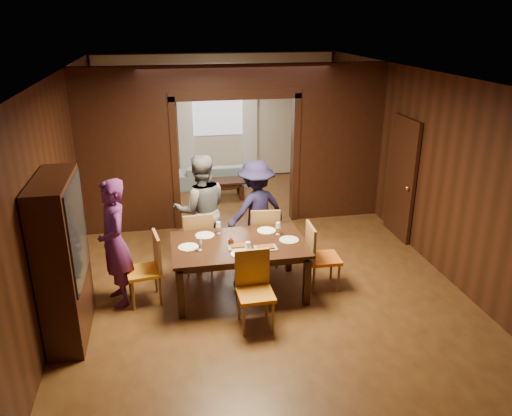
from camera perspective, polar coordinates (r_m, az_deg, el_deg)
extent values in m
plane|color=#4A2914|center=(8.05, -0.41, -5.96)|extent=(9.00, 9.00, 0.00)
cube|color=silver|center=(7.20, -0.47, 15.04)|extent=(5.50, 9.00, 0.02)
cube|color=black|center=(11.82, -4.45, 10.29)|extent=(5.50, 0.02, 2.90)
cube|color=black|center=(7.53, -21.52, 2.51)|extent=(0.02, 9.00, 2.90)
cube|color=black|center=(8.42, 18.37, 4.79)|extent=(0.02, 9.00, 2.90)
cube|color=black|center=(9.01, -14.50, 4.58)|extent=(1.65, 0.15, 2.40)
cube|color=black|center=(9.55, 9.29, 5.90)|extent=(1.65, 0.15, 2.40)
cube|color=black|center=(8.80, -2.41, 14.50)|extent=(5.50, 0.15, 0.50)
cube|color=beige|center=(11.80, -4.43, 10.27)|extent=(5.40, 0.04, 2.85)
imported|color=#521D55|center=(6.83, -15.85, -3.88)|extent=(0.58, 0.73, 1.75)
imported|color=#57585E|center=(7.69, -6.29, -0.24)|extent=(0.88, 0.71, 1.76)
imported|color=#1A173A|center=(7.88, 0.02, -0.19)|extent=(1.18, 0.93, 1.60)
imported|color=#94B0C2|center=(11.47, -4.61, 3.80)|extent=(1.76, 0.69, 0.52)
imported|color=black|center=(6.87, -1.28, -3.49)|extent=(0.34, 0.34, 0.08)
cube|color=black|center=(7.00, -1.93, -6.86)|extent=(1.83, 1.14, 0.76)
cube|color=black|center=(10.69, -3.50, 2.19)|extent=(0.80, 0.50, 0.40)
cube|color=black|center=(6.28, -21.21, -5.55)|extent=(0.40, 1.20, 2.00)
cube|color=black|center=(8.93, 16.30, 3.24)|extent=(0.06, 0.90, 2.10)
cube|color=silver|center=(11.72, -4.45, 11.44)|extent=(1.20, 0.03, 1.30)
cube|color=white|center=(11.71, -8.06, 9.04)|extent=(0.35, 0.06, 2.40)
cube|color=white|center=(11.87, -0.72, 9.41)|extent=(0.35, 0.06, 2.40)
cylinder|color=white|center=(6.76, -7.73, -4.46)|extent=(0.27, 0.27, 0.01)
cylinder|color=silver|center=(7.09, -5.87, -3.13)|extent=(0.27, 0.27, 0.01)
cylinder|color=white|center=(7.21, 1.20, -2.59)|extent=(0.27, 0.27, 0.01)
cylinder|color=silver|center=(6.93, 3.79, -3.66)|extent=(0.27, 0.27, 0.01)
cylinder|color=white|center=(6.53, -1.73, -5.25)|extent=(0.27, 0.27, 0.01)
cube|color=gray|center=(6.71, -1.95, -4.36)|extent=(0.30, 0.20, 0.04)
cube|color=gray|center=(6.67, 1.10, -4.53)|extent=(0.30, 0.20, 0.04)
cylinder|color=white|center=(6.56, -0.94, -4.47)|extent=(0.07, 0.07, 0.14)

